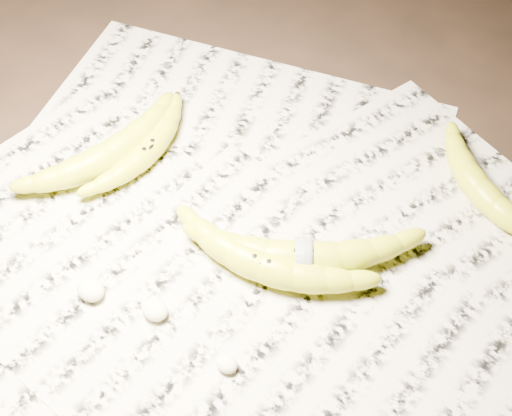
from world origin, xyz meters
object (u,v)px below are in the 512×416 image
Objects in this scene: banana_upper_a at (480,187)px; banana_taped at (303,256)px; banana_center at (263,264)px; banana_left_a at (148,150)px; banana_left_b at (110,153)px.

banana_taped is at bearing -89.34° from banana_upper_a.
banana_left_a is at bearing 153.29° from banana_center.
banana_upper_a is at bearing 27.25° from banana_taped.
banana_taped is (0.29, 0.02, 0.00)m from banana_left_b.
banana_taped reaches higher than banana_upper_a.
banana_taped is (0.03, 0.04, 0.00)m from banana_center.
banana_left_b is at bearing 162.80° from banana_center.
banana_left_a is 0.26m from banana_taped.
banana_center is (0.23, -0.05, 0.00)m from banana_left_a.
banana_center reaches higher than banana_upper_a.
banana_taped is (0.26, -0.02, 0.00)m from banana_left_a.
banana_left_b reaches higher than banana_upper_a.
banana_left_b is 0.47m from banana_upper_a.
banana_left_a is 0.97× the size of banana_upper_a.
banana_center is at bearing -82.34° from banana_left_b.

